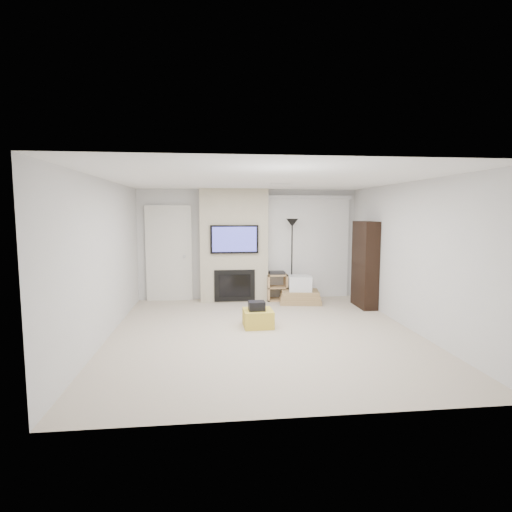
{
  "coord_description": "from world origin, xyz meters",
  "views": [
    {
      "loc": [
        -0.84,
        -6.36,
        1.99
      ],
      "look_at": [
        0.0,
        1.2,
        1.15
      ],
      "focal_mm": 28.0,
      "sensor_mm": 36.0,
      "label": 1
    }
  ],
  "objects": [
    {
      "name": "floor",
      "position": [
        0.0,
        0.0,
        0.0
      ],
      "size": [
        5.0,
        5.5,
        0.0
      ],
      "primitive_type": "cube",
      "color": "#C1B39F",
      "rests_on": "ground"
    },
    {
      "name": "entry_door",
      "position": [
        -1.8,
        2.71,
        1.05
      ],
      "size": [
        1.02,
        0.11,
        2.14
      ],
      "color": "silver",
      "rests_on": "floor"
    },
    {
      "name": "wall_left",
      "position": [
        -2.5,
        0.0,
        1.25
      ],
      "size": [
        0.0,
        5.5,
        2.5
      ],
      "primitive_type": "cube",
      "rotation": [
        1.57,
        0.0,
        1.57
      ],
      "color": "silver",
      "rests_on": "ground"
    },
    {
      "name": "fireplace_wall",
      "position": [
        -0.35,
        2.54,
        1.24
      ],
      "size": [
        1.5,
        0.47,
        2.5
      ],
      "color": "#B7AE94",
      "rests_on": "floor"
    },
    {
      "name": "hvac_vent",
      "position": [
        0.4,
        0.8,
        2.5
      ],
      "size": [
        0.35,
        0.18,
        0.01
      ],
      "primitive_type": "cube",
      "color": "silver",
      "rests_on": "ceiling"
    },
    {
      "name": "box_stack",
      "position": [
        1.08,
        2.12,
        0.23
      ],
      "size": [
        0.98,
        0.8,
        0.6
      ],
      "color": "#9C7E52",
      "rests_on": "floor"
    },
    {
      "name": "wall_right",
      "position": [
        2.5,
        0.0,
        1.25
      ],
      "size": [
        0.0,
        5.5,
        2.5
      ],
      "primitive_type": "cube",
      "rotation": [
        1.57,
        0.0,
        1.57
      ],
      "color": "silver",
      "rests_on": "ground"
    },
    {
      "name": "ceiling",
      "position": [
        0.0,
        0.0,
        2.5
      ],
      "size": [
        5.0,
        5.5,
        0.0
      ],
      "primitive_type": "cube",
      "color": "white",
      "rests_on": "wall_back"
    },
    {
      "name": "black_bag",
      "position": [
        -0.08,
        0.33,
        0.38
      ],
      "size": [
        0.29,
        0.23,
        0.16
      ],
      "primitive_type": "cube",
      "rotation": [
        0.0,
        0.0,
        0.03
      ],
      "color": "black",
      "rests_on": "ottoman"
    },
    {
      "name": "wall_front",
      "position": [
        0.0,
        -2.75,
        1.25
      ],
      "size": [
        5.0,
        0.0,
        2.5
      ],
      "primitive_type": "cube",
      "rotation": [
        1.57,
        0.0,
        0.0
      ],
      "color": "silver",
      "rests_on": "ground"
    },
    {
      "name": "bookshelf",
      "position": [
        2.34,
        1.6,
        0.9
      ],
      "size": [
        0.3,
        0.8,
        1.8
      ],
      "color": "black",
      "rests_on": "floor"
    },
    {
      "name": "ottoman",
      "position": [
        -0.06,
        0.37,
        0.15
      ],
      "size": [
        0.51,
        0.51,
        0.3
      ],
      "primitive_type": "cube",
      "rotation": [
        0.0,
        0.0,
        0.03
      ],
      "color": "gold",
      "rests_on": "floor"
    },
    {
      "name": "vertical_blinds",
      "position": [
        1.4,
        2.7,
        1.27
      ],
      "size": [
        1.98,
        0.1,
        2.37
      ],
      "color": "silver",
      "rests_on": "floor"
    },
    {
      "name": "floor_lamp",
      "position": [
        0.94,
        2.4,
        1.45
      ],
      "size": [
        0.27,
        0.27,
        1.84
      ],
      "color": "black",
      "rests_on": "floor"
    },
    {
      "name": "av_stand",
      "position": [
        0.61,
        2.43,
        0.35
      ],
      "size": [
        0.45,
        0.38,
        0.66
      ],
      "color": "tan",
      "rests_on": "floor"
    },
    {
      "name": "wall_back",
      "position": [
        0.0,
        2.75,
        1.25
      ],
      "size": [
        5.0,
        0.0,
        2.5
      ],
      "primitive_type": "cube",
      "rotation": [
        1.57,
        0.0,
        0.0
      ],
      "color": "silver",
      "rests_on": "ground"
    }
  ]
}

